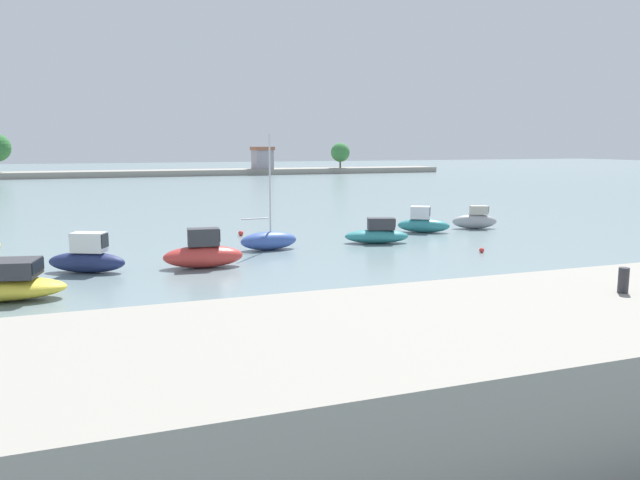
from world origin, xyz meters
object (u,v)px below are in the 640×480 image
(moored_boat_1, at_px, (87,258))
(mooring_buoy_3, at_px, (482,250))
(moored_boat_2, at_px, (203,254))
(moored_boat_6, at_px, (475,220))
(moored_boat_5, at_px, (423,223))
(moored_boat_4, at_px, (377,234))
(mooring_buoy_0, at_px, (258,314))
(mooring_buoy_4, at_px, (241,233))
(moored_boat_3, at_px, (269,240))
(mooring_buoy_2, at_px, (204,230))
(mooring_bollard, at_px, (623,280))

(moored_boat_1, height_order, mooring_buoy_3, moored_boat_1)
(moored_boat_2, distance_m, moored_boat_6, 22.29)
(moored_boat_5, bearing_deg, moored_boat_4, -114.51)
(mooring_buoy_0, xyz_separation_m, mooring_buoy_4, (3.96, 19.68, 0.02))
(moored_boat_3, relative_size, mooring_buoy_2, 17.16)
(moored_boat_4, bearing_deg, mooring_buoy_0, -111.43)
(mooring_buoy_2, distance_m, mooring_buoy_4, 3.05)
(moored_boat_1, relative_size, moored_boat_6, 1.15)
(mooring_bollard, height_order, moored_boat_6, mooring_bollard)
(mooring_bollard, bearing_deg, moored_boat_4, 79.63)
(mooring_buoy_3, distance_m, mooring_buoy_4, 15.87)
(moored_boat_2, height_order, moored_boat_6, moored_boat_2)
(mooring_buoy_2, xyz_separation_m, mooring_buoy_4, (2.09, -2.22, -0.02))
(moored_boat_4, distance_m, moored_boat_5, 5.95)
(mooring_buoy_2, xyz_separation_m, mooring_buoy_3, (13.37, -13.38, -0.05))
(mooring_bollard, distance_m, moored_boat_4, 23.21)
(moored_boat_2, bearing_deg, moored_boat_3, 47.14)
(moored_boat_6, bearing_deg, mooring_buoy_4, -169.40)
(mooring_bollard, distance_m, mooring_buoy_2, 31.47)
(mooring_buoy_3, height_order, mooring_buoy_4, mooring_buoy_4)
(moored_boat_2, height_order, mooring_buoy_3, moored_boat_2)
(moored_boat_2, relative_size, mooring_buoy_2, 10.50)
(moored_boat_3, bearing_deg, mooring_buoy_4, 90.85)
(moored_boat_5, bearing_deg, moored_boat_1, -130.43)
(mooring_buoy_2, height_order, mooring_buoy_3, mooring_buoy_2)
(moored_boat_2, bearing_deg, mooring_buoy_4, 72.96)
(mooring_bollard, bearing_deg, moored_boat_6, 62.46)
(moored_boat_5, height_order, moored_boat_6, moored_boat_5)
(mooring_bollard, xyz_separation_m, moored_boat_6, (13.72, 26.31, -2.07))
(moored_boat_3, distance_m, moored_boat_5, 12.43)
(moored_boat_2, bearing_deg, moored_boat_1, 178.70)
(moored_boat_4, relative_size, moored_boat_5, 1.14)
(moored_boat_2, relative_size, moored_boat_5, 1.10)
(moored_boat_3, bearing_deg, mooring_buoy_2, 104.30)
(mooring_bollard, xyz_separation_m, mooring_buoy_4, (-3.07, 28.73, -2.53))
(moored_boat_1, bearing_deg, mooring_buoy_3, 20.85)
(moored_boat_6, bearing_deg, mooring_buoy_0, -121.46)
(mooring_buoy_4, bearing_deg, moored_boat_1, -136.02)
(moored_boat_6, bearing_deg, mooring_buoy_3, -103.42)
(moored_boat_1, distance_m, mooring_buoy_4, 13.34)
(mooring_buoy_0, distance_m, mooring_buoy_2, 21.98)
(mooring_buoy_3, bearing_deg, moored_boat_3, 154.98)
(moored_boat_5, relative_size, mooring_buoy_0, 11.74)
(mooring_buoy_3, bearing_deg, moored_boat_4, 128.05)
(moored_boat_3, distance_m, mooring_buoy_4, 6.04)
(moored_boat_4, distance_m, mooring_buoy_3, 6.58)
(moored_boat_1, xyz_separation_m, mooring_buoy_3, (20.87, -1.91, -0.57))
(mooring_bollard, bearing_deg, moored_boat_3, 97.07)
(moored_boat_2, height_order, moored_boat_3, moored_boat_3)
(moored_boat_4, relative_size, mooring_buoy_2, 10.88)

